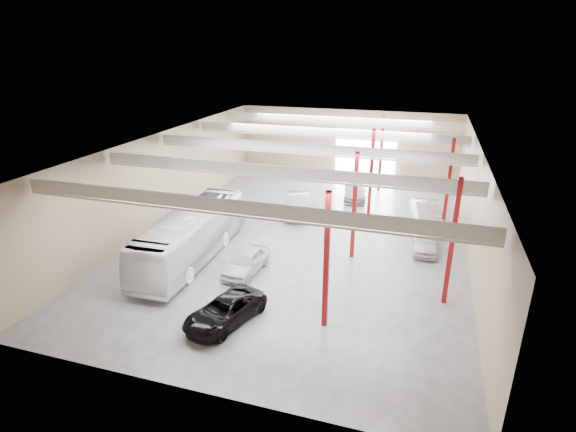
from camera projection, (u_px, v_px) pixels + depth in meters
The scene contains 8 objects.
depot_shell at pixel (309, 169), 30.90m from camera, with size 22.12×32.12×7.06m.
coach_bus at pixel (192, 235), 28.72m from camera, with size 2.74×11.72×3.26m, color white.
black_sedan at pixel (225, 311), 22.33m from camera, with size 2.15×4.67×1.30m, color black.
car_row_a at pixel (246, 261), 27.25m from camera, with size 1.70×4.23×1.44m, color silver.
car_row_b at pixel (298, 204), 36.49m from camera, with size 1.79×5.13×1.69m, color #AAAAAF.
car_row_c at pixel (355, 191), 40.33m from camera, with size 1.90×4.68×1.36m, color gray.
car_right_near at pixel (427, 213), 34.71m from camera, with size 1.77×5.08×1.68m, color #AAAAAF.
car_right_far at pixel (425, 241), 30.14m from camera, with size 1.59×3.96×1.35m, color silver.
Camera 1 is at (7.68, -28.57, 13.10)m, focal length 28.00 mm.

